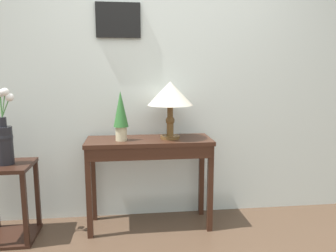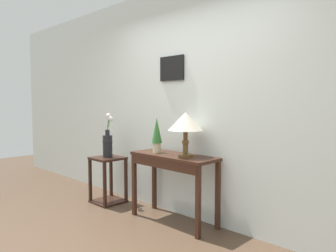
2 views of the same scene
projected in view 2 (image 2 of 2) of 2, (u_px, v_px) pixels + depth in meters
back_wall_with_art at (197, 101)px, 3.78m from camera, size 9.00×0.13×2.80m
console_table at (172, 166)px, 3.68m from camera, size 1.07×0.40×0.79m
table_lamp at (186, 123)px, 3.54m from camera, size 0.39×0.39×0.49m
potted_plant_on_console at (157, 134)px, 3.81m from camera, size 0.12×0.12×0.41m
pedestal_stand_left at (108, 180)px, 4.45m from camera, size 0.39×0.39×0.63m
flower_vase_tall at (108, 142)px, 4.41m from camera, size 0.16×0.14×0.60m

